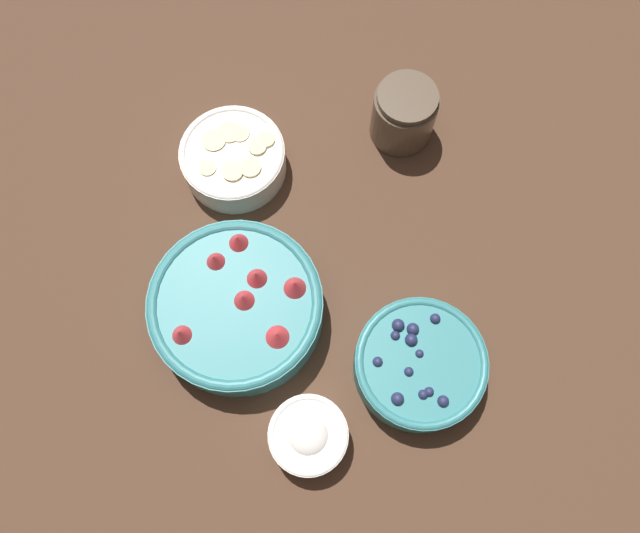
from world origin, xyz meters
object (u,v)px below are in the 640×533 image
(bowl_blueberries, at_px, (419,364))
(jar_chocolate, at_px, (404,115))
(bowl_cream, at_px, (308,436))
(bowl_strawberries, at_px, (237,304))
(bowl_bananas, at_px, (233,158))

(bowl_blueberries, bearing_deg, jar_chocolate, -8.11)
(bowl_cream, bearing_deg, jar_chocolate, -26.04)
(bowl_strawberries, height_order, bowl_blueberries, bowl_strawberries)
(bowl_strawberries, relative_size, bowl_blueberries, 1.35)
(bowl_strawberries, height_order, bowl_cream, bowl_strawberries)
(bowl_strawberries, relative_size, bowl_cream, 2.29)
(bowl_bananas, distance_m, bowl_cream, 0.39)
(bowl_blueberries, xyz_separation_m, jar_chocolate, (0.34, -0.05, 0.01))
(bowl_blueberries, height_order, bowl_bananas, bowl_blueberries)
(bowl_strawberries, distance_m, bowl_cream, 0.19)
(bowl_strawberries, bearing_deg, bowl_blueberries, -117.43)
(bowl_cream, distance_m, jar_chocolate, 0.45)
(bowl_blueberries, relative_size, bowl_bananas, 1.13)
(bowl_strawberries, distance_m, bowl_blueberries, 0.24)
(bowl_bananas, height_order, bowl_cream, bowl_bananas)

